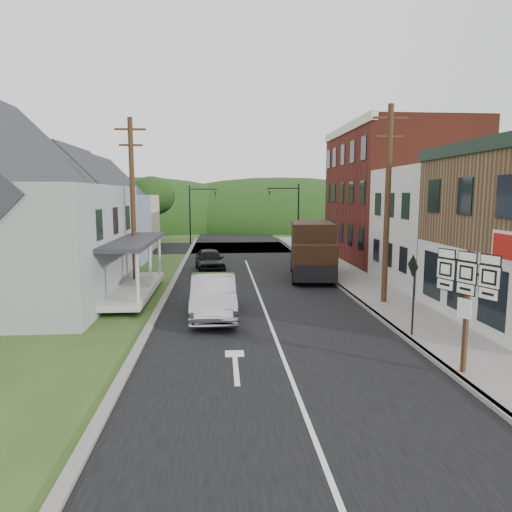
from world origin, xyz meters
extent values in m
plane|color=#2D4719|center=(0.00, 0.00, 0.00)|extent=(120.00, 120.00, 0.00)
cube|color=black|center=(0.00, 10.00, 0.00)|extent=(9.00, 90.00, 0.02)
cube|color=black|center=(0.00, 27.00, 0.00)|extent=(60.00, 9.00, 0.02)
cube|color=slate|center=(5.90, 8.00, 0.07)|extent=(2.80, 55.00, 0.15)
cube|color=slate|center=(4.55, 8.00, 0.07)|extent=(0.20, 55.00, 0.15)
cube|color=slate|center=(-4.65, 8.00, 0.06)|extent=(0.30, 55.00, 0.12)
cube|color=silver|center=(11.30, 7.50, 3.25)|extent=(8.00, 7.00, 6.50)
cube|color=#5E2216|center=(11.30, 17.00, 5.00)|extent=(8.00, 12.00, 10.00)
cube|color=#9EA2A4|center=(-12.00, 6.00, 2.75)|extent=(10.00, 12.00, 5.50)
cube|color=#8190B0|center=(-11.00, 17.00, 2.50)|extent=(7.00, 8.00, 5.00)
cube|color=beige|center=(-11.50, 26.00, 2.50)|extent=(7.00, 8.00, 5.00)
cylinder|color=#472D19|center=(5.60, 3.50, 4.50)|extent=(0.26, 0.26, 9.00)
cube|color=#472D19|center=(5.60, 3.50, 8.40)|extent=(1.60, 0.10, 0.10)
cube|color=#472D19|center=(5.60, 3.50, 7.60)|extent=(1.20, 0.10, 0.10)
cylinder|color=#472D19|center=(-6.50, 8.00, 4.50)|extent=(0.26, 0.26, 9.00)
cube|color=#472D19|center=(-6.50, 8.00, 8.40)|extent=(1.60, 0.10, 0.10)
cube|color=#472D19|center=(-6.50, 8.00, 7.60)|extent=(1.20, 0.10, 0.10)
cylinder|color=black|center=(5.00, 23.50, 3.00)|extent=(0.14, 0.14, 6.00)
cylinder|color=black|center=(3.60, 23.50, 5.60)|extent=(2.80, 0.10, 0.10)
imported|color=olive|center=(2.40, 23.50, 4.90)|extent=(0.16, 0.20, 1.00)
cylinder|color=black|center=(-5.00, 30.50, 3.00)|extent=(0.14, 0.14, 6.00)
cylinder|color=black|center=(-3.60, 30.50, 5.60)|extent=(2.80, 0.10, 0.10)
imported|color=olive|center=(-2.40, 30.50, 4.90)|extent=(0.16, 0.20, 1.00)
cylinder|color=#382616|center=(-9.00, 32.00, 1.96)|extent=(0.36, 0.36, 3.92)
ellipsoid|color=#18320F|center=(-9.00, 32.00, 4.90)|extent=(4.80, 4.80, 4.08)
ellipsoid|color=#18320F|center=(0.00, 55.00, 0.00)|extent=(90.00, 30.00, 16.00)
imported|color=#A6A6AA|center=(-2.23, 2.01, 0.86)|extent=(1.92, 5.24, 1.72)
imported|color=black|center=(-2.64, 13.47, 0.74)|extent=(2.26, 4.51, 1.47)
cube|color=black|center=(3.70, 10.94, 1.85)|extent=(3.03, 4.93, 3.06)
cube|color=black|center=(3.33, 8.23, 1.32)|extent=(2.63, 2.00, 2.00)
cube|color=black|center=(3.36, 8.44, 2.16)|extent=(2.37, 1.55, 0.05)
cube|color=black|center=(3.21, 7.34, 0.79)|extent=(2.32, 0.47, 0.95)
cylinder|color=black|center=(2.25, 8.48, 0.47)|extent=(0.42, 0.98, 0.95)
cylinder|color=black|center=(4.44, 8.18, 0.47)|extent=(0.42, 0.98, 0.95)
cylinder|color=black|center=(2.82, 12.66, 0.47)|extent=(0.42, 0.98, 0.95)
cylinder|color=black|center=(5.01, 12.36, 0.47)|extent=(0.42, 0.98, 0.95)
cube|color=#472D19|center=(4.80, -4.92, 1.88)|extent=(0.14, 0.14, 3.46)
cube|color=black|center=(4.74, -4.94, 2.96)|extent=(0.76, 1.85, 0.08)
cube|color=white|center=(4.96, -5.60, 3.41)|extent=(0.22, 0.51, 0.22)
cube|color=white|center=(4.96, -5.60, 2.96)|extent=(0.23, 0.56, 0.54)
cube|color=white|center=(4.96, -5.60, 2.52)|extent=(0.22, 0.51, 0.28)
cube|color=white|center=(4.71, -4.96, 3.41)|extent=(0.22, 0.51, 0.22)
cube|color=white|center=(4.71, -4.96, 2.96)|extent=(0.23, 0.56, 0.54)
cube|color=white|center=(4.71, -4.96, 2.52)|extent=(0.22, 0.51, 0.28)
cube|color=white|center=(4.46, -4.31, 3.41)|extent=(0.22, 0.51, 0.22)
cube|color=white|center=(4.46, -4.31, 2.96)|extent=(0.23, 0.56, 0.54)
cube|color=white|center=(4.46, -4.31, 2.52)|extent=(0.22, 0.51, 0.28)
cube|color=white|center=(4.71, -4.96, 1.98)|extent=(0.18, 0.42, 0.54)
cylinder|color=black|center=(4.80, -1.50, 1.49)|extent=(0.07, 0.07, 2.69)
cube|color=black|center=(4.73, -1.50, 2.61)|extent=(0.04, 0.79, 0.79)
cube|color=yellow|center=(4.74, -1.50, 2.61)|extent=(0.05, 0.71, 0.71)
camera|label=1|loc=(-1.91, -16.60, 5.07)|focal=32.00mm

